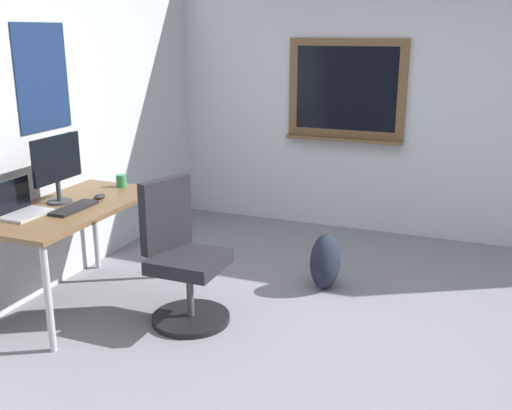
{
  "coord_description": "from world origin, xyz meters",
  "views": [
    {
      "loc": [
        -3.1,
        -0.57,
        1.87
      ],
      "look_at": [
        0.11,
        0.71,
        0.85
      ],
      "focal_mm": 41.77,
      "sensor_mm": 36.0,
      "label": 1
    }
  ],
  "objects_px": {
    "keyboard": "(74,208)",
    "coffee_mug": "(121,181)",
    "desk": "(71,216)",
    "computer_mouse": "(100,196)",
    "laptop": "(20,207)",
    "office_chair": "(182,262)",
    "backpack": "(325,261)",
    "monitor_primary": "(57,164)"
  },
  "relations": [
    {
      "from": "computer_mouse",
      "to": "backpack",
      "type": "xyz_separation_m",
      "value": [
        0.69,
        -1.47,
        -0.53
      ]
    },
    {
      "from": "keyboard",
      "to": "coffee_mug",
      "type": "xyz_separation_m",
      "value": [
        0.62,
        0.05,
        0.04
      ]
    },
    {
      "from": "laptop",
      "to": "backpack",
      "type": "height_order",
      "value": "laptop"
    },
    {
      "from": "office_chair",
      "to": "backpack",
      "type": "distance_m",
      "value": 1.14
    },
    {
      "from": "office_chair",
      "to": "monitor_primary",
      "type": "distance_m",
      "value": 1.09
    },
    {
      "from": "office_chair",
      "to": "monitor_primary",
      "type": "height_order",
      "value": "monitor_primary"
    },
    {
      "from": "laptop",
      "to": "computer_mouse",
      "type": "xyz_separation_m",
      "value": [
        0.51,
        -0.24,
        -0.04
      ]
    },
    {
      "from": "monitor_primary",
      "to": "coffee_mug",
      "type": "bearing_deg",
      "value": -15.04
    },
    {
      "from": "monitor_primary",
      "to": "computer_mouse",
      "type": "height_order",
      "value": "monitor_primary"
    },
    {
      "from": "backpack",
      "to": "office_chair",
      "type": "bearing_deg",
      "value": 138.23
    },
    {
      "from": "office_chair",
      "to": "coffee_mug",
      "type": "bearing_deg",
      "value": 57.77
    },
    {
      "from": "monitor_primary",
      "to": "backpack",
      "type": "height_order",
      "value": "monitor_primary"
    },
    {
      "from": "laptop",
      "to": "monitor_primary",
      "type": "relative_size",
      "value": 0.67
    },
    {
      "from": "laptop",
      "to": "backpack",
      "type": "distance_m",
      "value": 2.17
    },
    {
      "from": "desk",
      "to": "computer_mouse",
      "type": "height_order",
      "value": "computer_mouse"
    },
    {
      "from": "laptop",
      "to": "computer_mouse",
      "type": "distance_m",
      "value": 0.57
    },
    {
      "from": "monitor_primary",
      "to": "keyboard",
      "type": "distance_m",
      "value": 0.34
    },
    {
      "from": "desk",
      "to": "computer_mouse",
      "type": "distance_m",
      "value": 0.25
    },
    {
      "from": "office_chair",
      "to": "monitor_primary",
      "type": "relative_size",
      "value": 2.05
    },
    {
      "from": "keyboard",
      "to": "computer_mouse",
      "type": "bearing_deg",
      "value": -0.0
    },
    {
      "from": "laptop",
      "to": "monitor_primary",
      "type": "height_order",
      "value": "monitor_primary"
    },
    {
      "from": "desk",
      "to": "monitor_primary",
      "type": "relative_size",
      "value": 2.84
    },
    {
      "from": "laptop",
      "to": "coffee_mug",
      "type": "distance_m",
      "value": 0.88
    },
    {
      "from": "laptop",
      "to": "office_chair",
      "type": "bearing_deg",
      "value": -69.14
    },
    {
      "from": "coffee_mug",
      "to": "backpack",
      "type": "distance_m",
      "value": 1.66
    },
    {
      "from": "laptop",
      "to": "monitor_primary",
      "type": "distance_m",
      "value": 0.4
    },
    {
      "from": "keyboard",
      "to": "coffee_mug",
      "type": "bearing_deg",
      "value": 4.58
    },
    {
      "from": "backpack",
      "to": "computer_mouse",
      "type": "bearing_deg",
      "value": 115.2
    },
    {
      "from": "backpack",
      "to": "desk",
      "type": "bearing_deg",
      "value": 120.25
    },
    {
      "from": "keyboard",
      "to": "backpack",
      "type": "distance_m",
      "value": 1.84
    },
    {
      "from": "desk",
      "to": "backpack",
      "type": "relative_size",
      "value": 3.12
    },
    {
      "from": "keyboard",
      "to": "backpack",
      "type": "height_order",
      "value": "keyboard"
    },
    {
      "from": "desk",
      "to": "backpack",
      "type": "bearing_deg",
      "value": -59.75
    },
    {
      "from": "laptop",
      "to": "coffee_mug",
      "type": "relative_size",
      "value": 3.37
    },
    {
      "from": "monitor_primary",
      "to": "coffee_mug",
      "type": "height_order",
      "value": "monitor_primary"
    },
    {
      "from": "monitor_primary",
      "to": "backpack",
      "type": "xyz_separation_m",
      "value": [
        0.87,
        -1.66,
        -0.78
      ]
    },
    {
      "from": "office_chair",
      "to": "computer_mouse",
      "type": "distance_m",
      "value": 0.81
    },
    {
      "from": "desk",
      "to": "monitor_primary",
      "type": "height_order",
      "value": "monitor_primary"
    },
    {
      "from": "keyboard",
      "to": "office_chair",
      "type": "bearing_deg",
      "value": -79.32
    },
    {
      "from": "laptop",
      "to": "coffee_mug",
      "type": "height_order",
      "value": "laptop"
    },
    {
      "from": "keyboard",
      "to": "coffee_mug",
      "type": "distance_m",
      "value": 0.63
    },
    {
      "from": "office_chair",
      "to": "desk",
      "type": "bearing_deg",
      "value": 95.0
    }
  ]
}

